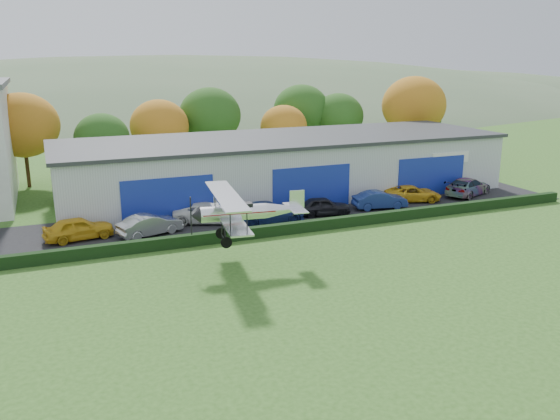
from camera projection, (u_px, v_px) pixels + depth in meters
name	position (u px, v px, depth m)	size (l,w,h in m)	color
ground	(416.00, 330.00, 27.11)	(300.00, 300.00, 0.00)	#2E551B
apron	(294.00, 214.00, 46.97)	(48.00, 9.00, 0.05)	black
hedge	(320.00, 225.00, 42.58)	(46.00, 0.60, 0.80)	black
hangar	(284.00, 165.00, 53.25)	(40.60, 12.60, 5.30)	#B2B7BC
tree_belt	(203.00, 121.00, 62.26)	(75.70, 13.22, 10.12)	#3D2614
distant_hills	(89.00, 154.00, 153.95)	(430.00, 196.00, 56.00)	#4C6642
car_0	(79.00, 228.00, 40.09)	(1.89, 4.71, 1.60)	gold
car_1	(150.00, 225.00, 41.08)	(1.61, 4.62, 1.52)	silver
car_2	(209.00, 213.00, 44.23)	(2.48, 5.38, 1.50)	silver
car_3	(268.00, 212.00, 44.19)	(2.29, 5.62, 1.63)	navy
car_4	(324.00, 206.00, 46.25)	(1.74, 4.32, 1.47)	black
car_5	(380.00, 200.00, 48.24)	(1.57, 4.51, 1.48)	navy
car_6	(413.00, 193.00, 50.71)	(2.27, 4.91, 1.37)	gold
car_7	(468.00, 187.00, 52.81)	(2.26, 5.57, 1.62)	gray
biplane	(243.00, 211.00, 34.66)	(7.01, 8.05, 3.00)	silver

